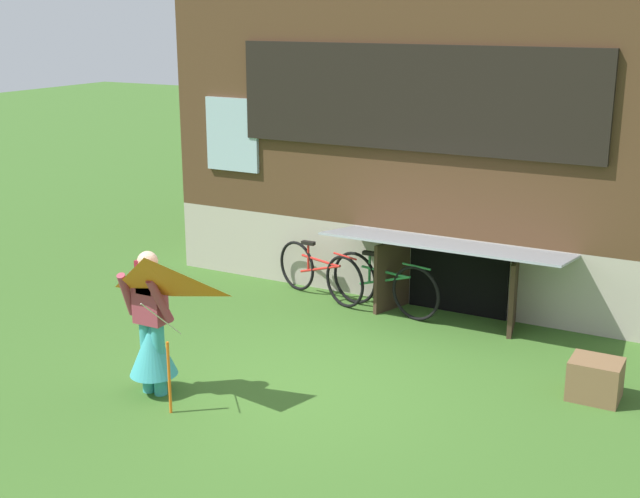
{
  "coord_description": "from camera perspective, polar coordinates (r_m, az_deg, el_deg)",
  "views": [
    {
      "loc": [
        4.28,
        -7.58,
        4.04
      ],
      "look_at": [
        -0.22,
        0.8,
        1.33
      ],
      "focal_mm": 47.38,
      "sensor_mm": 36.0,
      "label": 1
    }
  ],
  "objects": [
    {
      "name": "bicycle_green",
      "position": [
        11.63,
        4.36,
        -2.39
      ],
      "size": [
        1.76,
        0.42,
        0.81
      ],
      "rotation": [
        0.0,
        0.0,
        -0.21
      ],
      "color": "black",
      "rests_on": "ground_plane"
    },
    {
      "name": "kite",
      "position": [
        8.39,
        -11.61,
        -3.38
      ],
      "size": [
        1.07,
        1.05,
        1.63
      ],
      "color": "orange",
      "rests_on": "ground_plane"
    },
    {
      "name": "ground_plane",
      "position": [
        9.6,
        -1.12,
        -8.98
      ],
      "size": [
        60.0,
        60.0,
        0.0
      ],
      "primitive_type": "plane",
      "color": "#386023"
    },
    {
      "name": "wooden_crate",
      "position": [
        9.6,
        18.09,
        -8.36
      ],
      "size": [
        0.53,
        0.45,
        0.44
      ],
      "primitive_type": "cube",
      "color": "brown",
      "rests_on": "ground_plane"
    },
    {
      "name": "person",
      "position": [
        9.26,
        -11.31,
        -5.71
      ],
      "size": [
        0.61,
        0.52,
        1.61
      ],
      "rotation": [
        0.0,
        0.0,
        0.39
      ],
      "color": "teal",
      "rests_on": "ground_plane"
    },
    {
      "name": "log_house",
      "position": [
        13.59,
        9.82,
        9.02
      ],
      "size": [
        7.76,
        5.58,
        4.92
      ],
      "color": "#ADA393",
      "rests_on": "ground_plane"
    },
    {
      "name": "bicycle_red",
      "position": [
        12.13,
        -0.0,
        -1.59
      ],
      "size": [
        1.68,
        0.62,
        0.8
      ],
      "rotation": [
        0.0,
        0.0,
        -0.34
      ],
      "color": "black",
      "rests_on": "ground_plane"
    }
  ]
}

